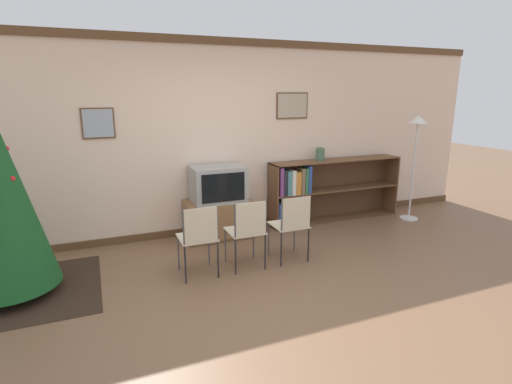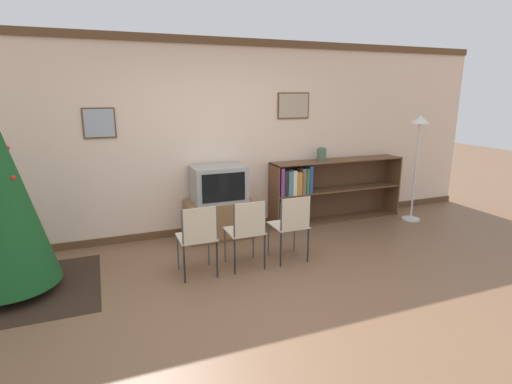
% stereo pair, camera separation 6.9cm
% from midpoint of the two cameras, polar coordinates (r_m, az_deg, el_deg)
% --- Properties ---
extents(ground_plane, '(24.00, 24.00, 0.00)m').
position_cam_midpoint_polar(ground_plane, '(4.12, 2.66, -14.75)').
color(ground_plane, brown).
extents(wall_back, '(9.11, 0.11, 2.70)m').
position_cam_midpoint_polar(wall_back, '(5.67, -6.18, 7.57)').
color(wall_back, beige).
rests_on(wall_back, ground_plane).
extents(area_rug, '(1.66, 1.44, 0.01)m').
position_cam_midpoint_polar(area_rug, '(4.85, -30.99, -12.19)').
color(area_rug, '#332319').
rests_on(area_rug, ground_plane).
extents(tv_console, '(0.92, 0.51, 0.53)m').
position_cam_midpoint_polar(tv_console, '(5.60, -4.91, -3.86)').
color(tv_console, brown).
rests_on(tv_console, ground_plane).
extents(television, '(0.71, 0.50, 0.49)m').
position_cam_midpoint_polar(television, '(5.46, -5.02, 1.19)').
color(television, '#9E9E99').
rests_on(television, tv_console).
extents(folding_chair_left, '(0.40, 0.40, 0.82)m').
position_cam_midpoint_polar(folding_chair_left, '(4.38, -7.83, -6.28)').
color(folding_chair_left, beige).
rests_on(folding_chair_left, ground_plane).
extents(folding_chair_center, '(0.40, 0.40, 0.82)m').
position_cam_midpoint_polar(folding_chair_center, '(4.53, -0.87, -5.42)').
color(folding_chair_center, beige).
rests_on(folding_chair_center, ground_plane).
extents(folding_chair_right, '(0.40, 0.40, 0.82)m').
position_cam_midpoint_polar(folding_chair_right, '(4.75, 5.51, -4.57)').
color(folding_chair_right, beige).
rests_on(folding_chair_right, ground_plane).
extents(bookshelf, '(2.19, 0.36, 0.97)m').
position_cam_midpoint_polar(bookshelf, '(6.21, 8.55, -0.12)').
color(bookshelf, brown).
rests_on(bookshelf, ground_plane).
extents(vase, '(0.14, 0.14, 0.20)m').
position_cam_midpoint_polar(vase, '(6.17, 9.65, 5.37)').
color(vase, '#47664C').
rests_on(vase, bookshelf).
extents(standing_lamp, '(0.28, 0.28, 1.65)m').
position_cam_midpoint_polar(standing_lamp, '(6.63, 22.44, 6.78)').
color(standing_lamp, silver).
rests_on(standing_lamp, ground_plane).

